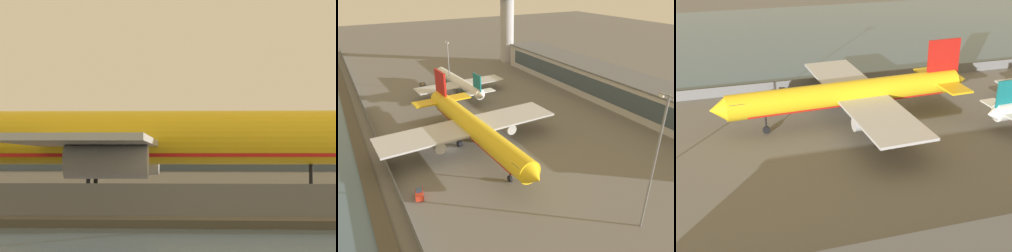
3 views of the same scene
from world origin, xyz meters
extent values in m
plane|color=#66635E|center=(0.00, 0.00, 0.00)|extent=(500.00, 500.00, 0.00)
cube|color=slate|center=(0.00, -71.00, 0.00)|extent=(320.00, 98.00, 0.01)
cube|color=#474238|center=(0.00, -20.50, 0.25)|extent=(320.00, 3.00, 0.50)
cube|color=slate|center=(0.00, -16.00, 1.23)|extent=(280.00, 0.08, 2.46)
cylinder|color=slate|center=(0.00, -16.00, 1.23)|extent=(0.10, 0.10, 2.46)
cylinder|color=yellow|center=(3.04, 5.43, 6.14)|extent=(48.57, 7.33, 5.01)
cone|color=yellow|center=(28.58, 6.66, 6.14)|extent=(3.48, 4.92, 4.76)
cone|color=yellow|center=(-22.50, 4.21, 6.14)|extent=(3.47, 4.66, 4.51)
cube|color=#232D3D|center=(25.27, 6.50, 6.77)|extent=(2.96, 4.39, 1.50)
cube|color=red|center=(3.04, 5.43, 4.76)|extent=(41.27, 5.98, 0.90)
cube|color=#B7BABF|center=(0.06, 16.92, 5.52)|extent=(11.75, 23.71, 0.50)
cube|color=#B7BABF|center=(1.18, -6.28, 5.52)|extent=(11.75, 23.71, 0.50)
cylinder|color=#B7BABF|center=(1.60, 15.13, 3.89)|extent=(6.90, 3.08, 2.76)
cylinder|color=#B7BABF|center=(2.54, -4.36, 3.89)|extent=(6.90, 3.08, 2.76)
cube|color=red|center=(-18.23, 4.41, 11.16)|extent=(7.28, 0.95, 8.53)
cube|color=yellow|center=(-18.43, 8.66, 6.52)|extent=(5.24, 8.74, 0.40)
cube|color=yellow|center=(-18.02, 0.16, 6.52)|extent=(5.24, 8.74, 0.40)
cylinder|color=black|center=(19.95, 6.25, 2.17)|extent=(0.35, 0.35, 2.93)
cylinder|color=black|center=(19.95, 6.25, 0.70)|extent=(1.43, 0.62, 1.40)
cylinder|color=black|center=(-0.47, 7.90, 2.17)|extent=(0.40, 0.40, 2.93)
cylinder|color=black|center=(-0.47, 7.90, 0.70)|extent=(1.67, 1.20, 1.61)
cylinder|color=black|center=(-0.22, 2.64, 2.17)|extent=(0.40, 0.40, 2.93)
cylinder|color=black|center=(-0.22, 2.64, 0.70)|extent=(1.67, 1.20, 1.61)
cone|color=white|center=(-21.72, 19.01, 4.28)|extent=(2.46, 3.28, 3.15)
cube|color=#14707A|center=(-24.75, 18.82, 7.78)|extent=(5.19, 0.73, 5.94)
cube|color=white|center=(-24.56, 15.79, 4.55)|extent=(3.82, 6.27, 0.28)
cube|color=red|center=(16.19, -12.37, 0.75)|extent=(3.46, 2.24, 1.11)
cube|color=#283847|center=(15.80, -12.29, 1.55)|extent=(1.36, 1.49, 0.50)
cylinder|color=black|center=(15.08, -12.83, 0.35)|extent=(0.73, 0.36, 0.70)
cylinder|color=black|center=(15.36, -11.50, 0.35)|extent=(0.73, 0.36, 0.70)
cylinder|color=black|center=(17.02, -13.24, 0.35)|extent=(0.73, 0.36, 0.70)
cylinder|color=black|center=(17.30, -11.91, 0.35)|extent=(0.73, 0.36, 0.70)
camera|label=1|loc=(12.76, -68.16, 3.89)|focal=85.00mm
camera|label=2|loc=(71.25, -22.81, 40.73)|focal=35.00mm
camera|label=3|loc=(28.82, 89.52, 39.95)|focal=50.00mm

